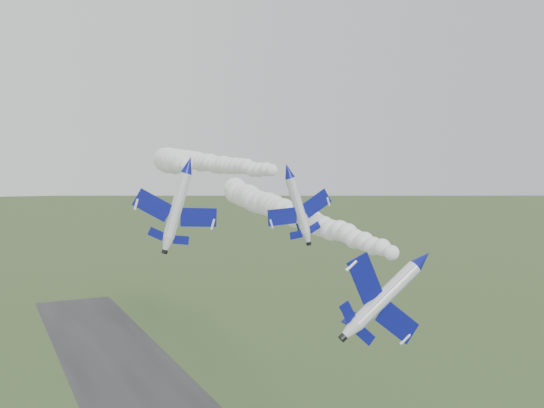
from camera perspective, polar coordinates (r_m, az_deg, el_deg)
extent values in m
cylinder|color=white|center=(66.77, 13.93, -5.11)|extent=(2.93, 9.00, 2.22)
cone|color=navy|center=(62.35, 16.90, -5.76)|extent=(2.40, 2.49, 2.22)
cone|color=white|center=(71.17, 11.43, -4.56)|extent=(2.36, 2.07, 2.22)
cylinder|color=black|center=(72.05, 10.98, -4.46)|extent=(1.17, 0.72, 1.12)
ellipsoid|color=black|center=(65.17, 15.43, -5.01)|extent=(1.72, 3.14, 1.48)
cube|color=navy|center=(65.98, 12.06, -3.10)|extent=(3.31, 2.77, 3.89)
cube|color=navy|center=(68.92, 14.75, -7.03)|extent=(3.31, 2.77, 3.89)
cube|color=navy|center=(69.65, 11.14, -3.63)|extent=(1.48, 1.27, 1.72)
cube|color=navy|center=(71.15, 12.55, -5.65)|extent=(1.48, 1.27, 1.72)
cube|color=navy|center=(70.66, 12.70, -3.94)|extent=(2.03, 1.83, 1.54)
cylinder|color=white|center=(77.09, -7.87, 3.63)|extent=(3.83, 8.48, 1.83)
cone|color=navy|center=(71.87, -7.60, 3.66)|extent=(2.31, 2.56, 1.83)
cone|color=white|center=(82.11, -8.09, 3.61)|extent=(2.21, 2.17, 1.83)
cylinder|color=black|center=(83.09, -8.13, 3.61)|extent=(1.04, 0.80, 0.93)
ellipsoid|color=black|center=(74.97, -7.65, 4.05)|extent=(1.89, 3.06, 1.22)
cube|color=navy|center=(77.75, -10.04, 4.10)|extent=(4.86, 3.39, 1.37)
cube|color=navy|center=(78.10, -5.84, 2.95)|extent=(4.86, 3.39, 1.37)
cube|color=navy|center=(81.15, -9.13, 3.91)|extent=(2.14, 1.53, 0.63)
cube|color=navy|center=(81.33, -6.98, 3.32)|extent=(2.14, 1.53, 0.63)
cube|color=navy|center=(81.02, -7.81, 4.49)|extent=(1.07, 1.70, 2.12)
cylinder|color=white|center=(83.21, 1.52, 3.14)|extent=(1.94, 7.88, 1.76)
cone|color=navy|center=(78.80, 3.11, 3.12)|extent=(1.81, 2.09, 1.76)
cone|color=white|center=(87.51, 0.14, 3.15)|extent=(1.80, 1.72, 1.76)
cylinder|color=black|center=(88.36, -0.11, 3.15)|extent=(0.90, 0.58, 0.89)
ellipsoid|color=black|center=(81.34, 2.05, 3.48)|extent=(1.23, 2.71, 1.17)
cube|color=navy|center=(82.78, -0.34, 2.46)|extent=(4.18, 2.33, 1.43)
cube|color=navy|center=(85.10, 2.94, 3.62)|extent=(4.18, 2.33, 1.43)
cube|color=navy|center=(86.16, -0.48, 2.84)|extent=(1.83, 1.07, 0.66)
cube|color=navy|center=(87.36, 1.22, 3.45)|extent=(1.83, 1.07, 0.66)
cube|color=navy|center=(86.39, 0.22, 3.91)|extent=(0.77, 1.51, 1.99)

